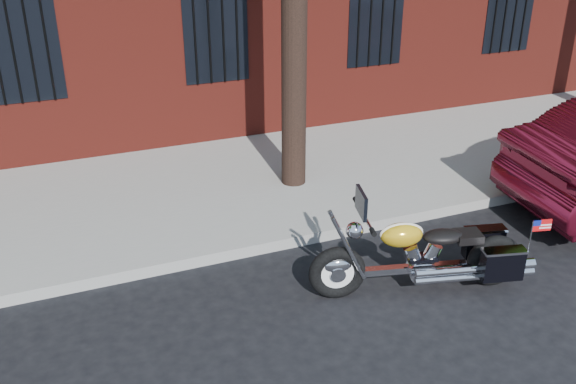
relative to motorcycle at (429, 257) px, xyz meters
name	(u,v)px	position (x,y,z in m)	size (l,w,h in m)	color
ground	(352,299)	(-0.87, 0.16, -0.44)	(120.00, 120.00, 0.00)	black
curb	(303,238)	(-0.87, 1.54, -0.37)	(40.00, 0.16, 0.15)	gray
sidewalk	(255,182)	(-0.87, 3.42, -0.37)	(40.00, 3.60, 0.15)	gray
motorcycle	(429,257)	(0.00, 0.00, 0.00)	(2.45, 1.14, 1.30)	black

